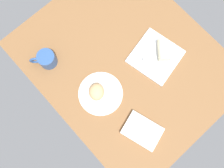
{
  "coord_description": "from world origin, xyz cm",
  "views": [
    {
      "loc": [
        -26.63,
        34.01,
        138.04
      ],
      "look_at": [
        -4.97,
        14.42,
        7.0
      ],
      "focal_mm": 41.58,
      "sensor_mm": 36.0,
      "label": 1
    }
  ],
  "objects_px": {
    "book_stack": "(142,131)",
    "coffee_mug": "(46,59)",
    "scone_pastry": "(97,92)",
    "sauce_cup": "(148,60)",
    "square_plate": "(156,57)",
    "breakfast_wrap": "(163,50)",
    "round_plate": "(101,94)"
  },
  "relations": [
    {
      "from": "book_stack",
      "to": "coffee_mug",
      "type": "bearing_deg",
      "value": 11.19
    },
    {
      "from": "scone_pastry",
      "to": "book_stack",
      "type": "relative_size",
      "value": 0.42
    },
    {
      "from": "sauce_cup",
      "to": "coffee_mug",
      "type": "distance_m",
      "value": 0.53
    },
    {
      "from": "square_plate",
      "to": "book_stack",
      "type": "distance_m",
      "value": 0.4
    },
    {
      "from": "square_plate",
      "to": "sauce_cup",
      "type": "bearing_deg",
      "value": 79.24
    },
    {
      "from": "scone_pastry",
      "to": "breakfast_wrap",
      "type": "xyz_separation_m",
      "value": [
        -0.07,
        -0.41,
        0.0
      ]
    },
    {
      "from": "sauce_cup",
      "to": "coffee_mug",
      "type": "height_order",
      "value": "coffee_mug"
    },
    {
      "from": "round_plate",
      "to": "coffee_mug",
      "type": "relative_size",
      "value": 1.86
    },
    {
      "from": "scone_pastry",
      "to": "square_plate",
      "type": "relative_size",
      "value": 0.38
    },
    {
      "from": "scone_pastry",
      "to": "coffee_mug",
      "type": "distance_m",
      "value": 0.32
    },
    {
      "from": "round_plate",
      "to": "scone_pastry",
      "type": "height_order",
      "value": "scone_pastry"
    },
    {
      "from": "scone_pastry",
      "to": "book_stack",
      "type": "height_order",
      "value": "scone_pastry"
    },
    {
      "from": "square_plate",
      "to": "coffee_mug",
      "type": "height_order",
      "value": "coffee_mug"
    },
    {
      "from": "round_plate",
      "to": "book_stack",
      "type": "distance_m",
      "value": 0.29
    },
    {
      "from": "round_plate",
      "to": "square_plate",
      "type": "relative_size",
      "value": 0.98
    },
    {
      "from": "coffee_mug",
      "to": "round_plate",
      "type": "bearing_deg",
      "value": -164.12
    },
    {
      "from": "square_plate",
      "to": "round_plate",
      "type": "bearing_deg",
      "value": 82.53
    },
    {
      "from": "round_plate",
      "to": "coffee_mug",
      "type": "xyz_separation_m",
      "value": [
        0.32,
        0.09,
        0.04
      ]
    },
    {
      "from": "scone_pastry",
      "to": "round_plate",
      "type": "bearing_deg",
      "value": -141.1
    },
    {
      "from": "sauce_cup",
      "to": "square_plate",
      "type": "bearing_deg",
      "value": -100.76
    },
    {
      "from": "book_stack",
      "to": "round_plate",
      "type": "bearing_deg",
      "value": 5.68
    },
    {
      "from": "square_plate",
      "to": "coffee_mug",
      "type": "bearing_deg",
      "value": 50.47
    },
    {
      "from": "scone_pastry",
      "to": "square_plate",
      "type": "bearing_deg",
      "value": -99.49
    },
    {
      "from": "breakfast_wrap",
      "to": "square_plate",
      "type": "bearing_deg",
      "value": 29.68
    },
    {
      "from": "scone_pastry",
      "to": "coffee_mug",
      "type": "relative_size",
      "value": 0.71
    },
    {
      "from": "book_stack",
      "to": "scone_pastry",
      "type": "bearing_deg",
      "value": 7.66
    },
    {
      "from": "round_plate",
      "to": "coffee_mug",
      "type": "bearing_deg",
      "value": 15.88
    },
    {
      "from": "coffee_mug",
      "to": "square_plate",
      "type": "bearing_deg",
      "value": -129.53
    },
    {
      "from": "round_plate",
      "to": "square_plate",
      "type": "bearing_deg",
      "value": -97.47
    },
    {
      "from": "round_plate",
      "to": "coffee_mug",
      "type": "height_order",
      "value": "coffee_mug"
    },
    {
      "from": "coffee_mug",
      "to": "sauce_cup",
      "type": "bearing_deg",
      "value": -132.29
    },
    {
      "from": "square_plate",
      "to": "scone_pastry",
      "type": "bearing_deg",
      "value": 80.51
    }
  ]
}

